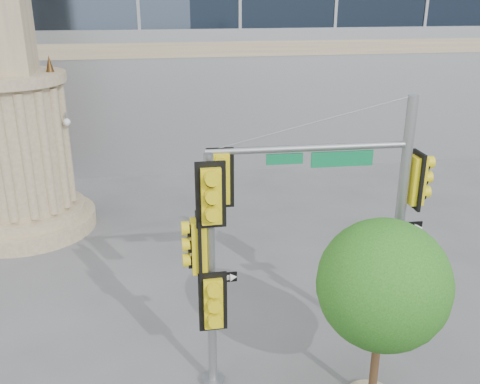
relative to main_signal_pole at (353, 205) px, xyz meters
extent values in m
cylinder|color=gray|center=(-8.05, 7.98, -3.20)|extent=(4.40, 4.40, 0.50)
cylinder|color=gray|center=(-8.05, 7.98, -2.80)|extent=(3.80, 3.80, 0.30)
cylinder|color=gray|center=(-8.05, 7.98, -0.65)|extent=(3.00, 3.00, 4.00)
cylinder|color=gray|center=(-8.05, 7.98, 1.50)|extent=(3.50, 3.50, 0.30)
cone|color=#472D14|center=(-6.75, 7.98, 1.90)|extent=(0.24, 0.24, 0.50)
cylinder|color=slate|center=(1.01, -0.03, -3.40)|extent=(0.52, 0.52, 0.11)
cylinder|color=slate|center=(1.01, -0.03, -0.67)|extent=(0.20, 0.20, 5.57)
cylinder|color=slate|center=(-0.94, 0.03, 1.19)|extent=(3.90, 0.24, 0.13)
cube|color=#0D7041|center=(-0.29, -0.01, 0.96)|extent=(1.21, 0.07, 0.30)
cube|color=yellow|center=(-2.62, 0.07, 0.68)|extent=(0.52, 0.27, 1.16)
cube|color=yellow|center=(1.27, -0.03, 0.45)|extent=(0.27, 0.52, 1.16)
cube|color=black|center=(1.00, -0.16, -0.53)|extent=(0.85, 0.05, 0.28)
cube|color=maroon|center=(1.00, -0.16, -1.18)|extent=(0.30, 0.04, 0.43)
cylinder|color=slate|center=(-2.89, -0.54, -3.40)|extent=(0.46, 0.46, 0.11)
cylinder|color=slate|center=(-2.89, -0.54, -1.06)|extent=(0.17, 0.17, 4.79)
cube|color=yellow|center=(-2.89, -0.75, 0.67)|extent=(0.53, 0.28, 1.20)
cube|color=yellow|center=(-3.10, -0.54, -0.39)|extent=(0.28, 0.53, 1.20)
cube|color=yellow|center=(-2.89, -0.75, -1.44)|extent=(0.53, 0.28, 1.20)
cube|color=black|center=(-2.72, -0.65, -1.01)|extent=(0.59, 0.04, 0.19)
cylinder|color=#382314|center=(0.02, -1.59, -2.45)|extent=(0.16, 0.16, 2.02)
sphere|color=#1F5613|center=(0.02, -1.59, -0.88)|extent=(2.35, 2.35, 2.35)
sphere|color=#1F5613|center=(0.52, -1.31, -1.21)|extent=(1.46, 1.46, 1.46)
sphere|color=#1F5613|center=(-0.37, -1.87, -1.16)|extent=(1.23, 1.23, 1.23)
camera|label=1|loc=(-3.82, -9.23, 3.91)|focal=40.00mm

